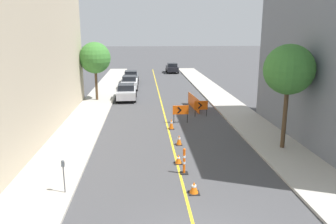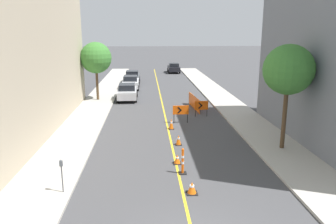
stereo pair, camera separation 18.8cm
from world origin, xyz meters
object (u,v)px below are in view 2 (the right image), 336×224
(parked_car_opposite_side, at_px, (174,68))
(traffic_cone_nearest, at_px, (192,188))
(parked_car_curb_far, at_px, (132,77))
(street_tree_right_near, at_px, (288,70))
(traffic_cone_third, at_px, (178,140))
(street_tree_left_near, at_px, (96,58))
(parked_car_curb_mid, at_px, (131,82))
(parked_car_curb_near, at_px, (127,92))
(delineator_post_front, at_px, (183,163))
(arrow_barricade_primary, at_px, (181,111))
(arrow_barricade_secondary, at_px, (201,106))
(traffic_cone_second, at_px, (177,159))
(traffic_cone_fourth, at_px, (171,124))
(parking_meter_near_curb, at_px, (61,169))

(parked_car_opposite_side, bearing_deg, traffic_cone_nearest, -93.81)
(parked_car_curb_far, xyz_separation_m, street_tree_right_near, (9.42, -25.98, 3.71))
(traffic_cone_third, height_order, parked_car_curb_far, parked_car_curb_far)
(street_tree_left_near, bearing_deg, parked_car_curb_mid, 66.08)
(parked_car_opposite_side, bearing_deg, parked_car_curb_mid, -112.13)
(traffic_cone_third, relative_size, parked_car_curb_near, 0.14)
(traffic_cone_nearest, relative_size, traffic_cone_third, 0.82)
(delineator_post_front, distance_m, parked_car_curb_far, 29.01)
(delineator_post_front, relative_size, arrow_barricade_primary, 0.96)
(traffic_cone_nearest, height_order, parked_car_opposite_side, parked_car_opposite_side)
(parked_car_curb_near, bearing_deg, traffic_cone_nearest, -80.68)
(arrow_barricade_secondary, distance_m, parked_car_opposite_side, 28.86)
(traffic_cone_second, xyz_separation_m, arrow_barricade_primary, (0.96, 7.58, 0.69))
(traffic_cone_fourth, relative_size, street_tree_right_near, 0.13)
(traffic_cone_fourth, relative_size, delineator_post_front, 0.59)
(traffic_cone_second, distance_m, parking_meter_near_curb, 5.84)
(traffic_cone_nearest, relative_size, delineator_post_front, 0.41)
(delineator_post_front, xyz_separation_m, parked_car_curb_mid, (-3.47, 23.78, 0.25))
(traffic_cone_fourth, distance_m, parked_car_curb_mid, 16.86)
(traffic_cone_second, distance_m, parked_car_curb_far, 27.80)
(traffic_cone_nearest, height_order, parking_meter_near_curb, parking_meter_near_curb)
(traffic_cone_fourth, xyz_separation_m, parking_meter_near_curb, (-5.12, -9.03, 0.75))
(parked_car_opposite_side, xyz_separation_m, street_tree_right_near, (3.09, -36.59, 3.71))
(street_tree_left_near, bearing_deg, traffic_cone_second, -68.86)
(traffic_cone_third, xyz_separation_m, street_tree_left_near, (-6.55, 13.25, 3.81))
(parked_car_curb_far, bearing_deg, parked_car_curb_mid, -90.17)
(traffic_cone_nearest, distance_m, street_tree_left_near, 20.69)
(traffic_cone_second, distance_m, delineator_post_front, 1.25)
(arrow_barricade_primary, bearing_deg, parked_car_curb_far, 101.02)
(parked_car_curb_mid, distance_m, parked_car_opposite_side, 16.87)
(traffic_cone_third, relative_size, street_tree_right_near, 0.11)
(delineator_post_front, distance_m, arrow_barricade_primary, 8.83)
(traffic_cone_nearest, xyz_separation_m, parking_meter_near_curb, (-5.27, 0.24, 0.86))
(parked_car_curb_mid, bearing_deg, delineator_post_front, -81.43)
(parked_car_curb_far, distance_m, street_tree_left_near, 12.34)
(traffic_cone_fourth, distance_m, arrow_barricade_primary, 1.79)
(traffic_cone_fourth, height_order, parked_car_curb_mid, parked_car_curb_mid)
(arrow_barricade_primary, xyz_separation_m, parking_meter_near_curb, (-5.92, -10.53, 0.19))
(traffic_cone_nearest, xyz_separation_m, traffic_cone_third, (0.03, 6.00, 0.06))
(delineator_post_front, height_order, arrow_barricade_secondary, same)
(traffic_cone_fourth, height_order, arrow_barricade_secondary, arrow_barricade_secondary)
(parked_car_curb_mid, bearing_deg, traffic_cone_second, -81.34)
(arrow_barricade_secondary, bearing_deg, street_tree_right_near, -70.63)
(street_tree_right_near, bearing_deg, arrow_barricade_primary, 130.73)
(traffic_cone_second, height_order, parked_car_opposite_side, parked_car_opposite_side)
(traffic_cone_third, bearing_deg, traffic_cone_nearest, -90.28)
(traffic_cone_nearest, xyz_separation_m, street_tree_left_near, (-6.52, 19.25, 3.87))
(arrow_barricade_primary, bearing_deg, parked_car_opposite_side, 85.11)
(parking_meter_near_curb, bearing_deg, traffic_cone_third, 47.43)
(parked_car_curb_near, relative_size, street_tree_right_near, 0.75)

